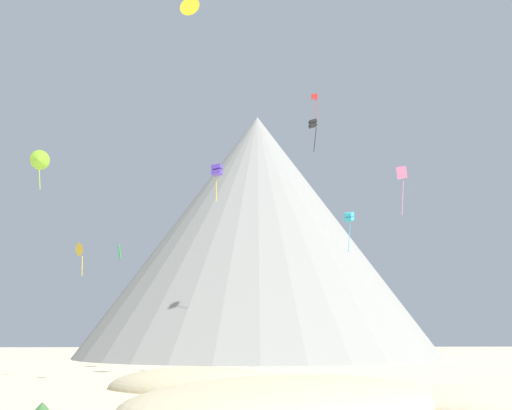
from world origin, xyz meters
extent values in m
ellipsoid|color=#CCBA8E|center=(4.00, 15.67, 0.00)|extent=(31.78, 31.01, 3.58)
ellipsoid|color=#CCBA8E|center=(-2.16, 25.54, 0.00)|extent=(21.20, 18.27, 3.93)
cone|color=#386633|center=(-11.27, 9.30, 0.42)|extent=(2.09, 2.09, 0.84)
cone|color=gray|center=(7.45, 100.63, 24.80)|extent=(80.14, 80.14, 49.60)
cone|color=gray|center=(16.19, 102.40, 15.40)|extent=(53.02, 53.02, 30.79)
cube|color=red|center=(12.52, 56.74, 37.52)|extent=(0.84, 0.89, 0.50)
cube|color=red|center=(12.52, 56.74, 37.92)|extent=(0.84, 0.89, 0.50)
cylinder|color=red|center=(12.71, 56.74, 35.80)|extent=(0.08, 0.32, 3.08)
cube|color=pink|center=(19.20, 38.86, 22.21)|extent=(1.09, 0.66, 1.51)
cylinder|color=pink|center=(19.18, 38.86, 19.44)|extent=(0.43, 0.14, 4.11)
cube|color=#5138B2|center=(-1.24, 50.73, 24.80)|extent=(1.62, 1.58, 0.72)
cube|color=#5138B2|center=(-1.24, 50.73, 25.51)|extent=(1.62, 1.58, 0.72)
cylinder|color=yellow|center=(-1.31, 50.73, 22.77)|extent=(0.18, 0.49, 3.49)
cone|color=gold|center=(-15.81, 40.23, 13.50)|extent=(1.32, 1.37, 1.45)
cylinder|color=gold|center=(-15.53, 40.23, 11.72)|extent=(0.16, 0.13, 2.13)
cone|color=#8CD133|center=(-17.73, 29.06, 20.30)|extent=(1.92, 1.08, 1.86)
cylinder|color=#8CD133|center=(-17.57, 29.06, 18.46)|extent=(0.24, 0.22, 1.83)
cube|color=green|center=(-10.94, 35.02, 12.61)|extent=(0.53, 0.96, 1.43)
cone|color=yellow|center=(-4.20, 28.41, 35.77)|extent=(2.03, 0.97, 2.03)
cube|color=#33BCDB|center=(14.38, 44.74, 17.93)|extent=(1.36, 1.38, 0.69)
cube|color=#33BCDB|center=(14.38, 44.74, 18.48)|extent=(1.36, 1.38, 0.69)
cylinder|color=#33BCDB|center=(14.36, 44.74, 15.85)|extent=(0.33, 0.55, 3.72)
cube|color=black|center=(9.10, 37.54, 27.03)|extent=(0.90, 0.83, 0.56)
cube|color=black|center=(9.10, 37.54, 27.45)|extent=(0.90, 0.83, 0.56)
cylinder|color=black|center=(9.32, 37.54, 25.43)|extent=(0.45, 0.30, 2.83)
camera|label=1|loc=(-1.76, -29.70, 4.66)|focal=45.44mm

